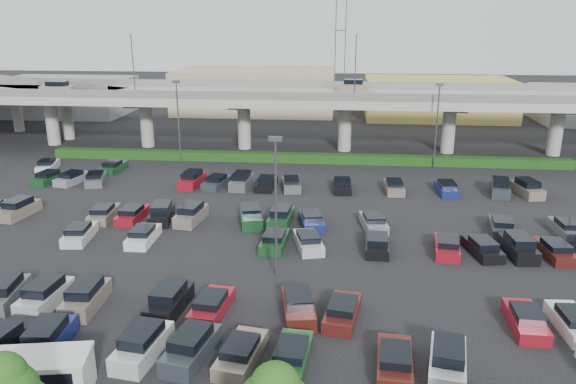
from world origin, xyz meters
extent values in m
plane|color=black|center=(0.00, 0.00, 0.00)|extent=(280.00, 280.00, 0.00)
cube|color=gray|center=(0.00, 32.00, 7.25)|extent=(150.00, 13.00, 1.10)
cube|color=slate|center=(0.00, 25.75, 8.30)|extent=(150.00, 0.50, 1.00)
cube|color=slate|center=(0.00, 38.25, 8.30)|extent=(150.00, 0.50, 1.00)
cylinder|color=gray|center=(-37.00, 32.00, 3.35)|extent=(1.80, 1.80, 6.70)
cube|color=slate|center=(-37.00, 32.00, 6.50)|extent=(2.60, 9.75, 0.50)
cylinder|color=gray|center=(-23.00, 32.00, 3.35)|extent=(1.80, 1.80, 6.70)
cube|color=slate|center=(-23.00, 32.00, 6.50)|extent=(2.60, 9.75, 0.50)
cylinder|color=gray|center=(-9.00, 32.00, 3.35)|extent=(1.80, 1.80, 6.70)
cube|color=slate|center=(-9.00, 32.00, 6.50)|extent=(2.60, 9.75, 0.50)
cylinder|color=gray|center=(5.00, 32.00, 3.35)|extent=(1.80, 1.80, 6.70)
cube|color=slate|center=(5.00, 32.00, 6.50)|extent=(2.60, 9.75, 0.50)
cylinder|color=gray|center=(19.00, 32.00, 3.35)|extent=(1.80, 1.80, 6.70)
cube|color=slate|center=(19.00, 32.00, 6.50)|extent=(2.60, 9.75, 0.50)
cylinder|color=gray|center=(33.00, 32.00, 3.35)|extent=(1.80, 1.80, 6.70)
cube|color=slate|center=(33.00, 32.00, 6.50)|extent=(2.60, 9.75, 0.50)
cube|color=gray|center=(-34.00, 29.00, 8.32)|extent=(4.40, 1.82, 1.05)
cube|color=black|center=(-34.00, 29.00, 9.14)|extent=(2.60, 1.60, 0.65)
cube|color=#786C5E|center=(6.00, 35.00, 8.32)|extent=(4.40, 1.82, 1.05)
cube|color=black|center=(6.00, 35.00, 9.14)|extent=(2.60, 1.60, 0.65)
cylinder|color=#454549|center=(-22.00, 25.90, 11.80)|extent=(0.14, 0.14, 8.00)
cylinder|color=#454549|center=(6.00, 25.90, 11.80)|extent=(0.14, 0.14, 8.00)
cylinder|color=gray|center=(-47.47, 40.89, 3.35)|extent=(1.60, 1.60, 6.70)
cylinder|color=gray|center=(-36.59, 35.82, 3.35)|extent=(1.60, 1.60, 6.70)
cube|color=#123710|center=(0.00, 25.00, 0.55)|extent=(66.00, 1.60, 1.10)
sphere|color=#1D4813|center=(-8.96, -26.55, 4.24)|extent=(2.06, 2.06, 2.06)
cube|color=silver|center=(-11.11, -22.39, 0.99)|extent=(7.10, 3.46, 1.98)
cube|color=black|center=(-11.11, -22.39, 1.46)|extent=(6.18, 3.35, 0.90)
cube|color=silver|center=(-11.11, -22.39, 2.10)|extent=(7.21, 3.57, 0.24)
cube|color=black|center=(-14.50, -18.50, 0.41)|extent=(2.54, 4.65, 0.82)
cube|color=navy|center=(-11.75, -18.50, 0.53)|extent=(2.10, 4.51, 1.05)
cube|color=black|center=(-11.75, -18.50, 1.34)|extent=(1.77, 2.70, 0.65)
cube|color=silver|center=(-6.25, -18.50, 0.53)|extent=(2.45, 4.62, 1.05)
cube|color=black|center=(-6.25, -18.50, 1.34)|extent=(1.97, 2.81, 0.65)
cube|color=#2F363D|center=(-3.50, -18.50, 0.53)|extent=(2.64, 4.67, 1.05)
cube|color=black|center=(-3.50, -18.50, 1.34)|extent=(2.07, 2.86, 0.65)
cube|color=#786C5E|center=(-0.75, -18.50, 0.41)|extent=(2.53, 4.64, 0.82)
cube|color=black|center=(-0.75, -18.70, 1.04)|extent=(1.97, 2.54, 0.50)
cube|color=#184420|center=(2.00, -18.50, 0.41)|extent=(2.24, 4.56, 0.82)
cube|color=black|center=(2.00, -18.70, 1.04)|extent=(1.82, 2.44, 0.50)
cube|color=#4C1814|center=(7.50, -18.50, 0.41)|extent=(2.15, 4.52, 0.82)
cube|color=black|center=(7.50, -18.70, 1.04)|extent=(1.77, 2.41, 0.50)
cube|color=white|center=(10.25, -18.50, 0.53)|extent=(2.62, 4.66, 1.05)
cube|color=black|center=(10.25, -18.50, 1.34)|extent=(2.06, 2.86, 0.65)
cube|color=#595C61|center=(-17.25, -13.50, 0.53)|extent=(2.38, 4.60, 1.05)
cube|color=black|center=(-17.25, -13.50, 1.34)|extent=(1.93, 2.79, 0.65)
cube|color=silver|center=(-14.50, -13.50, 0.53)|extent=(2.13, 4.52, 1.05)
cube|color=black|center=(-14.50, -13.50, 1.34)|extent=(1.78, 2.71, 0.65)
cube|color=#786C5E|center=(-11.75, -13.50, 0.53)|extent=(1.93, 4.45, 1.05)
cube|color=black|center=(-11.75, -13.50, 1.34)|extent=(1.67, 2.64, 0.65)
cube|color=black|center=(-6.25, -13.50, 0.53)|extent=(2.23, 4.55, 1.05)
cube|color=black|center=(-6.25, -13.50, 1.34)|extent=(1.84, 2.74, 0.65)
cube|color=maroon|center=(-3.50, -13.50, 0.41)|extent=(2.34, 4.59, 0.82)
cube|color=black|center=(-3.50, -13.70, 1.04)|extent=(1.87, 2.48, 0.50)
cube|color=#4C1814|center=(2.00, -13.50, 0.53)|extent=(2.54, 4.65, 1.05)
cube|color=black|center=(2.00, -13.50, 1.34)|extent=(2.02, 2.84, 0.65)
cube|color=#4C1814|center=(4.75, -13.50, 0.41)|extent=(2.53, 4.64, 0.82)
cube|color=black|center=(4.75, -13.70, 1.04)|extent=(1.96, 2.53, 0.50)
cube|color=maroon|center=(15.75, -13.50, 0.41)|extent=(1.94, 4.45, 0.82)
cube|color=black|center=(15.75, -13.70, 1.04)|extent=(1.66, 2.34, 0.50)
cube|color=white|center=(18.50, -13.50, 0.41)|extent=(2.00, 4.47, 0.82)
cube|color=black|center=(18.50, -13.70, 1.04)|extent=(1.70, 2.36, 0.50)
cube|color=silver|center=(-17.25, -2.50, 0.41)|extent=(2.28, 4.57, 0.82)
cube|color=black|center=(-17.25, -2.70, 1.04)|extent=(1.84, 2.46, 0.50)
cube|color=white|center=(-11.75, -2.50, 0.41)|extent=(1.85, 4.41, 0.82)
cube|color=black|center=(-11.75, -2.70, 1.04)|extent=(1.62, 2.31, 0.50)
cube|color=#184420|center=(-0.75, -2.50, 0.41)|extent=(2.13, 4.52, 0.82)
cube|color=black|center=(-0.75, -2.70, 1.04)|extent=(1.76, 2.41, 0.50)
cube|color=silver|center=(2.00, -2.50, 0.41)|extent=(2.86, 4.71, 0.82)
cube|color=black|center=(2.00, -2.69, 1.04)|extent=(2.12, 2.63, 0.50)
cube|color=black|center=(7.50, -2.50, 0.41)|extent=(1.99, 4.47, 0.82)
cube|color=black|center=(7.50, -2.70, 1.04)|extent=(1.69, 2.36, 0.50)
cube|color=maroon|center=(13.00, -2.50, 0.41)|extent=(2.34, 4.59, 0.82)
cube|color=black|center=(13.00, -2.70, 1.04)|extent=(1.87, 2.48, 0.50)
cube|color=black|center=(15.75, -2.50, 0.41)|extent=(2.63, 4.67, 0.82)
cube|color=black|center=(15.75, -2.70, 1.04)|extent=(2.02, 2.57, 0.50)
cube|color=black|center=(18.50, -2.50, 0.53)|extent=(2.15, 4.53, 1.05)
cube|color=black|center=(18.50, -2.50, 1.34)|extent=(1.80, 2.72, 0.65)
cube|color=#4C1814|center=(21.25, -2.50, 0.41)|extent=(2.24, 4.56, 0.82)
cube|color=black|center=(21.25, -2.70, 1.04)|extent=(1.82, 2.44, 0.50)
cube|color=#786C5E|center=(-25.50, 2.50, 0.53)|extent=(2.45, 4.62, 1.05)
cube|color=black|center=(-25.50, 2.50, 1.34)|extent=(1.97, 2.81, 0.65)
cube|color=#786C5E|center=(-17.25, 2.50, 0.41)|extent=(2.09, 4.51, 0.82)
cube|color=black|center=(-17.25, 2.30, 1.04)|extent=(1.74, 2.40, 0.50)
cube|color=maroon|center=(-14.50, 2.50, 0.41)|extent=(2.01, 4.48, 0.82)
cube|color=black|center=(-14.50, 2.30, 1.04)|extent=(1.70, 2.37, 0.50)
cube|color=black|center=(-11.75, 2.50, 0.53)|extent=(2.40, 4.61, 1.05)
cube|color=black|center=(-11.75, 2.50, 1.34)|extent=(1.94, 2.79, 0.65)
cube|color=#786C5E|center=(-9.00, 2.50, 0.53)|extent=(2.35, 4.59, 1.05)
cube|color=black|center=(-9.00, 2.50, 1.34)|extent=(1.91, 2.78, 0.65)
cube|color=#184420|center=(-3.50, 2.50, 0.53)|extent=(2.75, 4.69, 1.05)
cube|color=black|center=(-3.50, 2.50, 1.34)|extent=(2.14, 2.89, 0.65)
cube|color=#184420|center=(-0.75, 2.50, 0.53)|extent=(2.16, 4.53, 1.05)
cube|color=black|center=(-0.75, 2.50, 1.34)|extent=(1.80, 2.72, 0.65)
cube|color=navy|center=(2.00, 2.50, 0.41)|extent=(2.68, 4.68, 0.82)
cube|color=black|center=(2.00, 2.30, 1.04)|extent=(2.04, 2.58, 0.50)
cube|color=gray|center=(7.50, 2.50, 0.41)|extent=(2.50, 4.63, 0.82)
cube|color=black|center=(7.50, 2.30, 1.04)|extent=(1.95, 2.53, 0.50)
cube|color=#2F363D|center=(18.50, 2.50, 0.41)|extent=(2.40, 4.61, 0.82)
cube|color=black|center=(18.50, 2.30, 1.04)|extent=(1.90, 2.50, 0.50)
cube|color=#595C61|center=(24.00, 2.50, 0.41)|extent=(1.99, 4.47, 0.82)
cube|color=black|center=(24.00, 2.30, 1.04)|extent=(1.69, 2.36, 0.50)
cube|color=#184420|center=(-28.25, 13.50, 0.41)|extent=(2.51, 4.64, 0.82)
cube|color=black|center=(-28.25, 13.30, 1.04)|extent=(1.95, 2.53, 0.50)
cube|color=gray|center=(-25.50, 13.50, 0.41)|extent=(2.74, 4.69, 0.82)
cube|color=black|center=(-25.50, 13.30, 1.04)|extent=(2.07, 2.59, 0.50)
cube|color=#595C61|center=(-22.75, 13.50, 0.41)|extent=(2.90, 4.72, 0.82)
cube|color=black|center=(-22.75, 13.31, 1.04)|extent=(2.14, 2.64, 0.50)
cube|color=maroon|center=(-11.75, 13.50, 0.53)|extent=(2.33, 4.59, 1.05)
cube|color=black|center=(-11.75, 13.50, 1.34)|extent=(1.90, 2.77, 0.65)
cube|color=#2F363D|center=(-9.00, 13.50, 0.41)|extent=(2.78, 4.70, 0.82)
cube|color=black|center=(-9.00, 13.31, 1.04)|extent=(2.09, 2.61, 0.50)
cube|color=#595C61|center=(-6.25, 13.50, 0.53)|extent=(2.18, 4.54, 1.05)
cube|color=black|center=(-6.25, 13.50, 1.34)|extent=(1.81, 2.73, 0.65)
cube|color=black|center=(-3.50, 13.50, 0.41)|extent=(2.07, 4.50, 0.82)
cube|color=black|center=(-3.50, 13.30, 1.04)|extent=(1.73, 2.39, 0.50)
cube|color=#595C61|center=(-0.75, 13.50, 0.41)|extent=(2.42, 4.61, 0.82)
cube|color=black|center=(-0.75, 13.30, 1.04)|extent=(1.91, 2.50, 0.50)
cube|color=black|center=(4.75, 13.50, 0.41)|extent=(1.96, 4.46, 0.82)
cube|color=black|center=(4.75, 13.30, 1.04)|extent=(1.68, 2.35, 0.50)
cube|color=#786C5E|center=(10.25, 13.50, 0.41)|extent=(1.98, 4.46, 0.82)
cube|color=black|center=(10.25, 13.30, 1.04)|extent=(1.68, 2.36, 0.50)
cube|color=navy|center=(15.75, 13.50, 0.41)|extent=(2.01, 4.48, 0.82)
cube|color=black|center=(15.75, 13.30, 1.04)|extent=(1.70, 2.37, 0.50)
cube|color=#2F363D|center=(21.25, 13.50, 0.53)|extent=(2.61, 4.66, 1.05)
cube|color=black|center=(21.25, 13.50, 1.34)|extent=(2.06, 2.85, 0.65)
cube|color=#786C5E|center=(24.00, 13.50, 0.53)|extent=(2.61, 4.66, 1.05)
cube|color=black|center=(24.00, 13.50, 1.34)|extent=(2.06, 2.85, 0.65)
cube|color=white|center=(-31.00, 18.50, 0.41)|extent=(2.74, 4.69, 0.82)
cube|color=black|center=(-31.00, 18.30, 1.04)|extent=(2.06, 2.59, 0.50)
cube|color=#184420|center=(-22.75, 18.50, 0.41)|extent=(2.02, 4.48, 0.82)
cube|color=black|center=(-22.75, 18.30, 1.04)|extent=(1.70, 2.37, 0.50)
cylinder|color=#454549|center=(-16.00, 24.00, 5.00)|extent=(0.18, 0.18, 10.00)
cube|color=#454549|center=(-16.00, 24.00, 10.15)|extent=(0.90, 0.38, 0.30)
cylinder|color=#454549|center=(16.00, 24.00, 5.00)|extent=(0.18, 0.18, 10.00)
cube|color=#454549|center=(16.00, 24.00, 10.15)|extent=(0.90, 0.38, 0.30)
cylinder|color=#454549|center=(0.00, -8.00, 5.00)|extent=(0.18, 0.18, 10.00)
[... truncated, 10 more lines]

